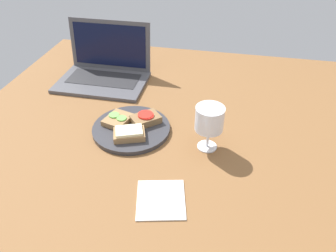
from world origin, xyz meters
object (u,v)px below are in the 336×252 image
wine_glass (209,121)px  napkin (161,199)px  laptop (105,69)px  plate (131,129)px  sandwich_with_tomato (146,119)px  sandwich_with_cheese (129,133)px  sandwich_with_cucumber (118,120)px

wine_glass → napkin: bearing=-111.4°
wine_glass → napkin: wine_glass is taller
laptop → plate: bearing=-57.2°
napkin → laptop: bearing=121.9°
sandwich_with_tomato → sandwich_with_cheese: (-3.03, -8.93, -0.09)cm
plate → napkin: 31.82cm
sandwich_with_cheese → wine_glass: wine_glass is taller
plate → laptop: 39.26cm
plate → sandwich_with_cucumber: bearing=161.1°
napkin → sandwich_with_cheese: bearing=124.6°
sandwich_with_tomato → wine_glass: bearing=-18.0°
laptop → sandwich_with_cucumber: bearing=-62.7°
sandwich_with_cheese → wine_glass: bearing=4.5°
plate → wine_glass: 27.54cm
plate → sandwich_with_cucumber: sandwich_with_cucumber is taller
sandwich_with_cheese → napkin: bearing=-55.4°
plate → sandwich_with_tomato: size_ratio=2.30×
napkin → plate: bearing=120.8°
plate → sandwich_with_tomato: sandwich_with_tomato is taller
sandwich_with_cucumber → wine_glass: 32.16cm
wine_glass → laptop: (-46.86, 36.22, -5.48)cm
sandwich_with_cheese → laptop: bearing=120.2°
sandwich_with_tomato → wine_glass: 23.80cm
laptop → napkin: (37.45, -60.17, -4.43)cm
sandwich_with_cucumber → sandwich_with_cheese: size_ratio=0.94×
laptop → sandwich_with_cheese: bearing=-59.8°
plate → sandwich_with_cucumber: (-5.14, 1.76, 1.78)cm
plate → sandwich_with_cheese: 5.83cm
laptop → wine_glass: bearing=-37.7°
sandwich_with_cucumber → laptop: laptop is taller
sandwich_with_cucumber → napkin: 36.21cm
sandwich_with_tomato → sandwich_with_cucumber: sandwich_with_tomato is taller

